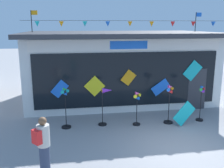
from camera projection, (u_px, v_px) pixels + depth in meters
ground_plane at (181, 149)px, 8.58m from camera, size 80.00×80.00×0.00m
kite_shop_building at (118, 65)px, 14.33m from camera, size 9.85×6.07×4.76m
wind_spinner_far_left at (66, 108)px, 10.17m from camera, size 0.38×0.38×1.68m
wind_spinner_left at (106, 100)px, 10.45m from camera, size 0.57×0.34×1.57m
wind_spinner_center_left at (137, 104)px, 10.45m from camera, size 0.36×0.31×1.43m
wind_spinner_center_right at (169, 101)px, 10.66m from camera, size 0.38×0.38×1.66m
wind_spinner_right at (201, 101)px, 10.94m from camera, size 0.32×0.31×1.57m
person_mid_plaza at (43, 145)px, 6.92m from camera, size 0.47×0.45×1.68m
display_kite_on_ground at (184, 114)px, 10.50m from camera, size 1.03×0.18×1.03m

